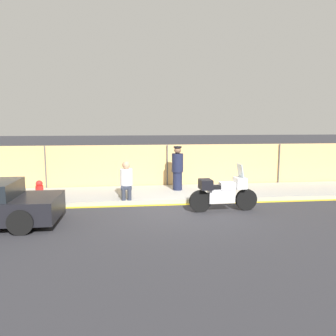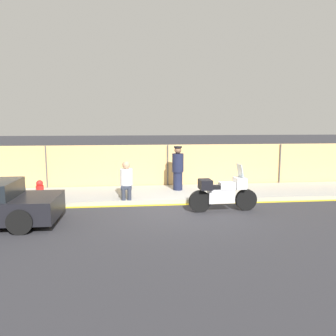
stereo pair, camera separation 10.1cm
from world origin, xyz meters
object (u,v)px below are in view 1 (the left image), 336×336
object	(u,v)px
officer_standing	(178,168)
fire_hydrant	(39,190)
motorcycle	(223,192)
person_seated_on_curb	(126,178)

from	to	relation	value
officer_standing	fire_hydrant	distance (m)	5.02
motorcycle	fire_hydrant	distance (m)	6.15
person_seated_on_curb	motorcycle	bearing A→B (deg)	-26.72
person_seated_on_curb	fire_hydrant	size ratio (longest dim) A/B	1.96
fire_hydrant	person_seated_on_curb	bearing A→B (deg)	-2.79
motorcycle	officer_standing	xyz separation A→B (m)	(-1.03, 2.66, 0.41)
person_seated_on_curb	fire_hydrant	world-z (taller)	person_seated_on_curb
officer_standing	motorcycle	bearing A→B (deg)	-68.74
person_seated_on_curb	fire_hydrant	bearing A→B (deg)	177.21
motorcycle	officer_standing	world-z (taller)	officer_standing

